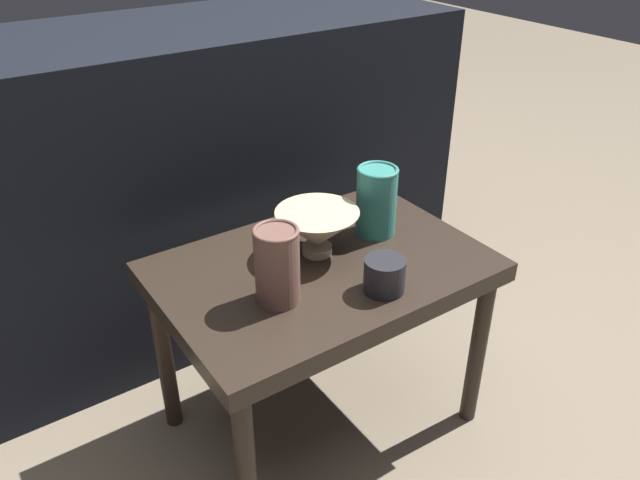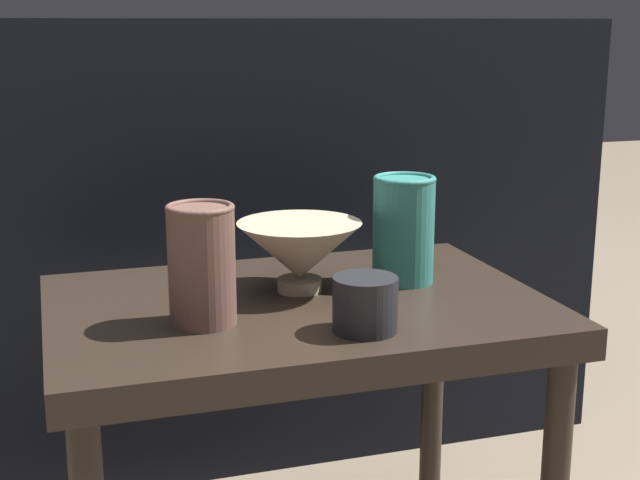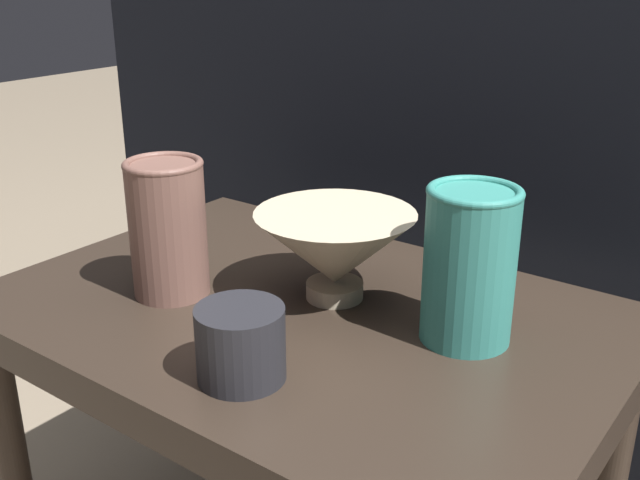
# 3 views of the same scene
# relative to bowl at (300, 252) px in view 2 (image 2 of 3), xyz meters

# --- Properties ---
(table) EXTENTS (0.64, 0.44, 0.43)m
(table) POSITION_rel_bowl_xyz_m (-0.01, -0.04, -0.11)
(table) COLOR #2D231C
(table) RESTS_ON ground_plane
(couch_backdrop) EXTENTS (1.37, 0.50, 0.79)m
(couch_backdrop) POSITION_rel_bowl_xyz_m (-0.01, 0.55, -0.09)
(couch_backdrop) COLOR black
(couch_backdrop) RESTS_ON ground_plane
(bowl) EXTENTS (0.17, 0.17, 0.09)m
(bowl) POSITION_rel_bowl_xyz_m (0.00, 0.00, 0.00)
(bowl) COLOR #C1B293
(bowl) RESTS_ON table
(vase_textured_left) EXTENTS (0.08, 0.08, 0.15)m
(vase_textured_left) POSITION_rel_bowl_xyz_m (-0.15, -0.09, 0.02)
(vase_textured_left) COLOR brown
(vase_textured_left) RESTS_ON table
(vase_colorful_right) EXTENTS (0.09, 0.09, 0.15)m
(vase_colorful_right) POSITION_rel_bowl_xyz_m (0.15, 0.00, 0.02)
(vase_colorful_right) COLOR teal
(vase_colorful_right) RESTS_ON table
(cup) EXTENTS (0.08, 0.08, 0.07)m
(cup) POSITION_rel_bowl_xyz_m (0.03, -0.18, -0.02)
(cup) COLOR #232328
(cup) RESTS_ON table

